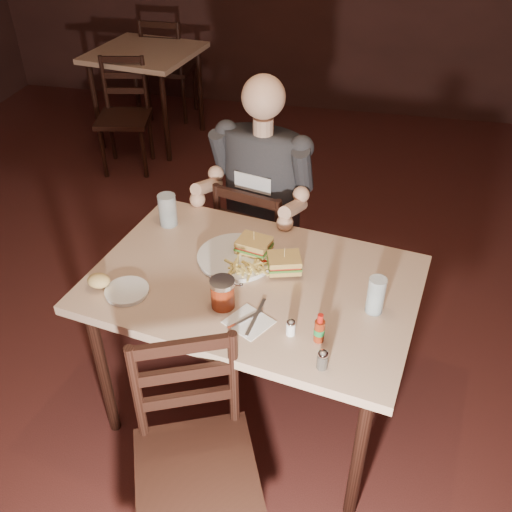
% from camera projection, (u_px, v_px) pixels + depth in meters
% --- Properties ---
extents(room_shell, '(7.00, 7.00, 7.00)m').
position_uv_depth(room_shell, '(187.00, 101.00, 2.05)').
color(room_shell, black).
rests_on(room_shell, ground).
extents(main_table, '(1.38, 1.04, 0.77)m').
position_uv_depth(main_table, '(253.00, 295.00, 2.27)').
color(main_table, tan).
rests_on(main_table, ground).
extents(bg_table, '(0.91, 0.91, 0.77)m').
position_uv_depth(bg_table, '(145.00, 61.00, 4.64)').
color(bg_table, tan).
rests_on(bg_table, ground).
extents(chair_far, '(0.49, 0.52, 0.86)m').
position_uv_depth(chair_far, '(263.00, 248.00, 2.98)').
color(chair_far, black).
rests_on(chair_far, ground).
extents(chair_near, '(0.55, 0.57, 0.88)m').
position_uv_depth(chair_near, '(196.00, 472.00, 1.92)').
color(chair_near, black).
rests_on(chair_near, ground).
extents(bg_chair_far, '(0.42, 0.46, 0.91)m').
position_uv_depth(bg_chair_far, '(170.00, 68.00, 5.21)').
color(bg_chair_far, black).
rests_on(bg_chair_far, ground).
extents(bg_chair_near, '(0.46, 0.49, 0.84)m').
position_uv_depth(bg_chair_near, '(124.00, 118.00, 4.36)').
color(bg_chair_near, black).
rests_on(bg_chair_near, ground).
extents(diner, '(0.61, 0.53, 0.90)m').
position_uv_depth(diner, '(259.00, 173.00, 2.67)').
color(diner, '#2A292D').
rests_on(diner, chair_far).
extents(dinner_plate, '(0.36, 0.36, 0.02)m').
position_uv_depth(dinner_plate, '(236.00, 258.00, 2.32)').
color(dinner_plate, white).
rests_on(dinner_plate, main_table).
extents(sandwich_left, '(0.15, 0.13, 0.11)m').
position_uv_depth(sandwich_left, '(254.00, 241.00, 2.31)').
color(sandwich_left, tan).
rests_on(sandwich_left, dinner_plate).
extents(sandwich_right, '(0.15, 0.14, 0.10)m').
position_uv_depth(sandwich_right, '(284.00, 258.00, 2.22)').
color(sandwich_right, tan).
rests_on(sandwich_right, dinner_plate).
extents(fries_pile, '(0.24, 0.19, 0.04)m').
position_uv_depth(fries_pile, '(247.00, 267.00, 2.23)').
color(fries_pile, '#F2D86C').
rests_on(fries_pile, dinner_plate).
extents(ketchup_dollop, '(0.04, 0.04, 0.01)m').
position_uv_depth(ketchup_dollop, '(264.00, 263.00, 2.28)').
color(ketchup_dollop, maroon).
rests_on(ketchup_dollop, dinner_plate).
extents(glass_left, '(0.09, 0.09, 0.15)m').
position_uv_depth(glass_left, '(168.00, 210.00, 2.50)').
color(glass_left, silver).
rests_on(glass_left, main_table).
extents(glass_right, '(0.07, 0.07, 0.15)m').
position_uv_depth(glass_right, '(376.00, 295.00, 2.04)').
color(glass_right, silver).
rests_on(glass_right, main_table).
extents(hot_sauce, '(0.04, 0.04, 0.12)m').
position_uv_depth(hot_sauce, '(320.00, 328.00, 1.92)').
color(hot_sauce, maroon).
rests_on(hot_sauce, main_table).
extents(salt_shaker, '(0.04, 0.04, 0.06)m').
position_uv_depth(salt_shaker, '(291.00, 328.00, 1.97)').
color(salt_shaker, white).
rests_on(salt_shaker, main_table).
extents(pepper_shaker, '(0.04, 0.04, 0.07)m').
position_uv_depth(pepper_shaker, '(322.00, 360.00, 1.84)').
color(pepper_shaker, '#38332D').
rests_on(pepper_shaker, main_table).
extents(syrup_dispenser, '(0.11, 0.11, 0.12)m').
position_uv_depth(syrup_dispenser, '(223.00, 293.00, 2.07)').
color(syrup_dispenser, maroon).
rests_on(syrup_dispenser, main_table).
extents(napkin, '(0.19, 0.19, 0.00)m').
position_uv_depth(napkin, '(249.00, 322.00, 2.03)').
color(napkin, white).
rests_on(napkin, main_table).
extents(knife, '(0.04, 0.20, 0.00)m').
position_uv_depth(knife, '(256.00, 317.00, 2.05)').
color(knife, silver).
rests_on(knife, napkin).
extents(fork, '(0.11, 0.12, 0.00)m').
position_uv_depth(fork, '(245.00, 320.00, 2.03)').
color(fork, silver).
rests_on(fork, napkin).
extents(side_plate, '(0.19, 0.19, 0.01)m').
position_uv_depth(side_plate, '(127.00, 292.00, 2.16)').
color(side_plate, white).
rests_on(side_plate, main_table).
extents(bread_roll, '(0.10, 0.09, 0.05)m').
position_uv_depth(bread_roll, '(99.00, 281.00, 2.16)').
color(bread_roll, tan).
rests_on(bread_roll, side_plate).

